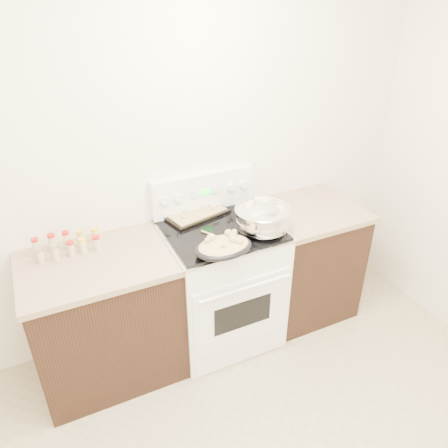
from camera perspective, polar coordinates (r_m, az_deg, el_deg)
room_shell at (r=1.34m, az=11.77°, el=-3.86°), size 4.10×3.60×2.75m
counter_left at (r=3.03m, az=-15.13°, el=-11.74°), size 0.93×0.67×0.92m
counter_right at (r=3.52m, az=10.41°, el=-4.57°), size 0.73×0.67×0.92m
kitchen_range at (r=3.19m, az=-0.43°, el=-7.50°), size 0.78×0.73×1.22m
mixing_bowl at (r=2.87m, az=5.03°, el=0.62°), size 0.41×0.41×0.22m
roasting_pan at (r=2.65m, az=-0.04°, el=-2.93°), size 0.38×0.27×0.11m
baking_sheet at (r=3.10m, az=-3.91°, el=1.62°), size 0.49×0.40×0.06m
wooden_spoon at (r=2.76m, az=-1.17°, el=-2.36°), size 0.14×0.22×0.04m
blue_ladle at (r=2.97m, az=6.33°, el=0.53°), size 0.14×0.28×0.11m
spice_jars at (r=2.85m, az=-19.72°, el=-2.56°), size 0.40×0.15×0.13m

